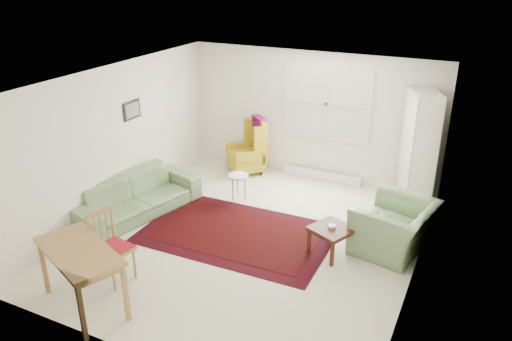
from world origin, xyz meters
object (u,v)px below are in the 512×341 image
at_px(desk, 83,278).
at_px(wingback_chair, 246,146).
at_px(sofa, 135,189).
at_px(stool, 238,187).
at_px(desk_chair, 113,248).
at_px(cabinet, 418,150).
at_px(coffee_table, 331,241).
at_px(armchair, 395,223).

bearing_deg(desk, wingback_chair, 91.52).
height_order(sofa, wingback_chair, wingback_chair).
distance_m(stool, desk_chair, 2.97).
relative_size(sofa, cabinet, 1.10).
relative_size(sofa, coffee_table, 4.18).
distance_m(coffee_table, desk_chair, 3.10).
bearing_deg(stool, wingback_chair, 110.84).
bearing_deg(wingback_chair, stool, -25.54).
bearing_deg(cabinet, desk, -147.59).
distance_m(wingback_chair, desk_chair, 4.10).
xyz_separation_m(wingback_chair, desk, (0.12, -4.70, -0.16)).
xyz_separation_m(sofa, desk_chair, (0.97, -1.67, 0.05)).
height_order(coffee_table, cabinet, cabinet).
relative_size(coffee_table, stool, 1.13).
height_order(armchair, coffee_table, armchair).
xyz_separation_m(stool, desk, (-0.32, -3.54, 0.17)).
bearing_deg(desk_chair, armchair, -43.74).
height_order(cabinet, desk_chair, cabinet).
bearing_deg(desk, desk_chair, 92.45).
height_order(coffee_table, desk_chair, desk_chair).
distance_m(stool, desk, 3.56).
bearing_deg(cabinet, desk_chair, -151.54).
relative_size(cabinet, desk_chair, 2.04).
relative_size(wingback_chair, desk_chair, 1.13).
bearing_deg(armchair, cabinet, -168.70).
bearing_deg(desk_chair, cabinet, -28.92).
bearing_deg(coffee_table, desk, -133.89).
bearing_deg(desk, coffee_table, 46.11).
height_order(sofa, coffee_table, sofa).
relative_size(coffee_table, desk_chair, 0.54).
relative_size(armchair, wingback_chair, 1.01).
bearing_deg(wingback_chair, cabinet, 43.62).
distance_m(sofa, wingback_chair, 2.59).
bearing_deg(sofa, desk, -142.19).
bearing_deg(armchair, desk_chair, -41.74).
relative_size(sofa, desk_chair, 2.25).
distance_m(cabinet, desk, 5.72).
height_order(armchair, desk, armchair).
distance_m(armchair, wingback_chair, 3.72).
bearing_deg(armchair, stool, -88.76).
xyz_separation_m(coffee_table, cabinet, (0.80, 2.20, 0.81)).
height_order(sofa, armchair, sofa).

